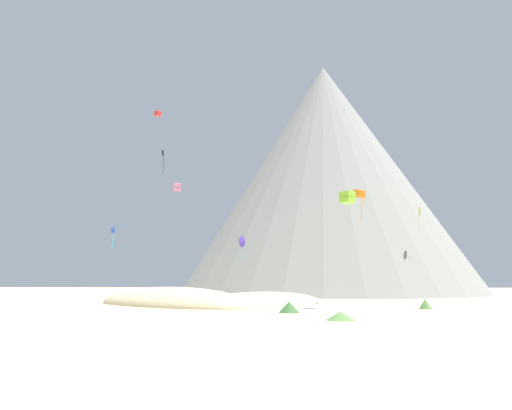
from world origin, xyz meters
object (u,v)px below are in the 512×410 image
object	(u,v)px
kite_red_high	(158,114)
kite_lime_low	(347,197)
bush_far_left	(340,316)
kite_pink_mid	(177,187)
bush_near_left	(289,307)
bush_mid_center	(425,304)
kite_indigo_low	(243,242)
kite_blue_low	(113,234)
kite_black_high	(163,157)
kite_yellow_mid	(420,211)
rock_massif	(323,180)
kite_orange_mid	(359,194)
kite_cyan_low	(314,262)

from	to	relation	value
kite_red_high	kite_lime_low	distance (m)	41.37
bush_far_left	kite_pink_mid	distance (m)	38.72
bush_near_left	bush_mid_center	bearing A→B (deg)	25.55
bush_near_left	kite_indigo_low	world-z (taller)	kite_indigo_low
kite_blue_low	bush_far_left	bearing A→B (deg)	166.87
bush_far_left	kite_red_high	xyz separation A→B (m)	(-26.09, 37.24, 30.85)
bush_mid_center	bush_near_left	bearing A→B (deg)	-154.45
kite_blue_low	kite_red_high	bearing A→B (deg)	-76.06
kite_pink_mid	kite_black_high	xyz separation A→B (m)	(-8.47, 20.59, 10.58)
kite_yellow_mid	kite_black_high	world-z (taller)	kite_black_high
rock_massif	kite_blue_low	size ratio (longest dim) A/B	32.91
bush_mid_center	kite_orange_mid	size ratio (longest dim) A/B	0.32
kite_yellow_mid	kite_orange_mid	bearing A→B (deg)	152.59
bush_mid_center	bush_near_left	size ratio (longest dim) A/B	0.68
kite_red_high	kite_cyan_low	world-z (taller)	kite_red_high
kite_cyan_low	kite_yellow_mid	xyz separation A→B (m)	(19.20, -3.41, 8.89)
kite_pink_mid	kite_orange_mid	world-z (taller)	kite_pink_mid
bush_mid_center	kite_lime_low	bearing A→B (deg)	-179.14
bush_near_left	kite_lime_low	world-z (taller)	kite_lime_low
rock_massif	kite_orange_mid	bearing A→B (deg)	-88.99
kite_black_high	bush_mid_center	bearing A→B (deg)	-70.20
bush_near_left	kite_black_high	xyz separation A→B (m)	(-24.78, 41.54, 26.51)
kite_indigo_low	kite_orange_mid	xyz separation A→B (m)	(18.02, -23.96, 4.02)
kite_red_high	kite_indigo_low	world-z (taller)	kite_red_high
kite_pink_mid	kite_blue_low	bearing A→B (deg)	163.40
bush_far_left	bush_near_left	world-z (taller)	bush_near_left
bush_mid_center	kite_cyan_low	bearing A→B (deg)	104.62
bush_near_left	kite_indigo_low	xyz separation A→B (m)	(-8.81, 40.31, 9.62)
bush_far_left	kite_lime_low	distance (m)	18.75
bush_near_left	kite_pink_mid	size ratio (longest dim) A/B	1.40
kite_indigo_low	kite_yellow_mid	xyz separation A→B (m)	(32.35, 0.19, 5.27)
bush_far_left	kite_orange_mid	world-z (taller)	kite_orange_mid
kite_indigo_low	kite_black_high	xyz separation A→B (m)	(-15.98, 1.22, 16.89)
rock_massif	kite_indigo_low	distance (m)	38.12
kite_black_high	kite_lime_low	distance (m)	49.23
kite_pink_mid	bush_far_left	bearing A→B (deg)	-79.38
kite_red_high	kite_yellow_mid	xyz separation A→B (m)	(45.81, 11.20, -15.78)
rock_massif	kite_cyan_low	size ratio (longest dim) A/B	75.20
rock_massif	bush_mid_center	bearing A→B (deg)	-84.74
kite_lime_low	kite_yellow_mid	bearing A→B (deg)	17.05
bush_far_left	kite_black_high	world-z (taller)	kite_black_high
rock_massif	kite_yellow_mid	distance (m)	34.98
bush_near_left	kite_black_high	world-z (taller)	kite_black_high
bush_far_left	kite_cyan_low	xyz separation A→B (m)	(0.53, 51.85, 6.18)
bush_near_left	rock_massif	xyz separation A→B (m)	(8.28, 69.34, 27.48)
kite_pink_mid	kite_lime_low	distance (m)	27.28
rock_massif	kite_red_high	size ratio (longest dim) A/B	80.46
kite_cyan_low	kite_indigo_low	bearing A→B (deg)	7.77
kite_black_high	kite_lime_low	xyz separation A→B (m)	(31.21, -34.93, -15.14)
kite_pink_mid	kite_black_high	world-z (taller)	kite_black_high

